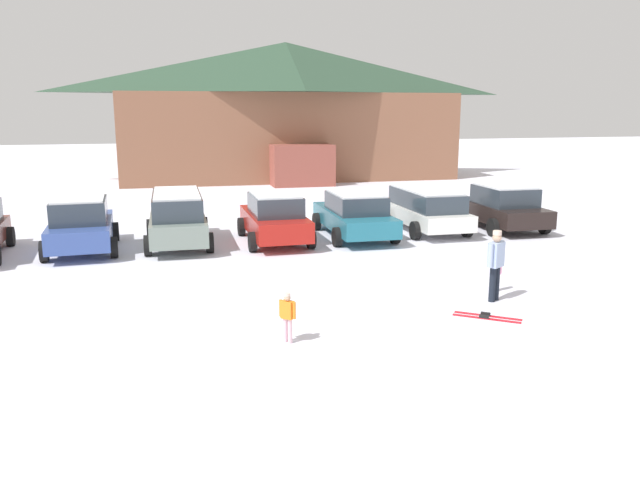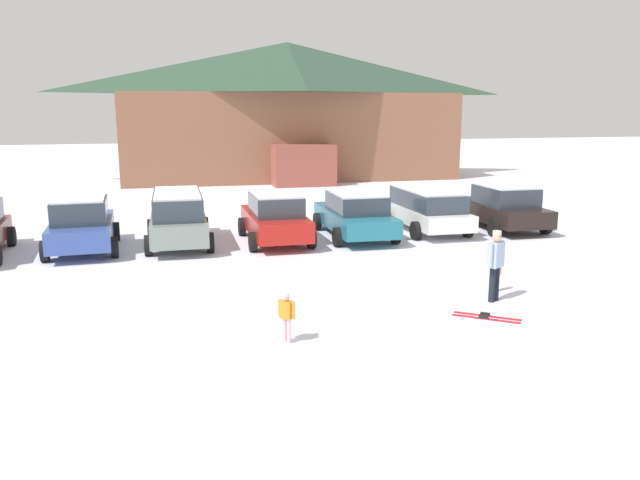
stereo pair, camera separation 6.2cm
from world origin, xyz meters
TOP-DOWN VIEW (x-y plane):
  - ground at (0.00, 0.00)m, footprint 160.00×160.00m
  - ski_lodge at (4.19, 32.19)m, footprint 21.70×10.36m
  - parked_blue_hatchback at (-6.92, 12.37)m, footprint 2.23×4.23m
  - parked_grey_wagon at (-3.95, 12.53)m, footprint 2.23×4.82m
  - parked_red_sedan at (-0.80, 12.07)m, footprint 2.18×4.36m
  - parked_teal_hatchback at (2.07, 12.18)m, footprint 2.37×4.85m
  - parked_white_suv at (4.94, 12.54)m, footprint 2.28×4.80m
  - parked_black_sedan at (7.89, 12.18)m, footprint 2.40×4.44m
  - skier_child_in_orange_jacket at (-2.45, 2.87)m, footprint 0.27×0.28m
  - skier_child_in_pink_snowsuit at (3.22, 4.83)m, footprint 0.33×0.17m
  - skier_adult_in_blue_parka at (2.78, 4.18)m, footprint 0.55×0.41m
  - pair_of_skis at (1.98, 3.14)m, footprint 1.29×1.12m

SIDE VIEW (x-z plane):
  - ground at x=0.00m, z-range 0.00..0.00m
  - pair_of_skis at x=1.98m, z-range -0.02..0.06m
  - skier_child_in_pink_snowsuit at x=3.22m, z-range 0.06..0.95m
  - skier_child_in_orange_jacket at x=-2.45m, z-range 0.06..1.05m
  - parked_teal_hatchback at x=2.07m, z-range 0.01..1.61m
  - parked_black_sedan at x=7.89m, z-range 0.01..1.67m
  - parked_red_sedan at x=-0.80m, z-range 0.00..1.68m
  - parked_white_suv at x=4.94m, z-range 0.07..1.63m
  - parked_blue_hatchback at x=-6.92m, z-range 0.00..1.72m
  - parked_grey_wagon at x=-3.95m, z-range 0.06..1.82m
  - skier_adult_in_blue_parka at x=2.78m, z-range 0.11..1.78m
  - ski_lodge at x=4.19m, z-range 0.07..8.68m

